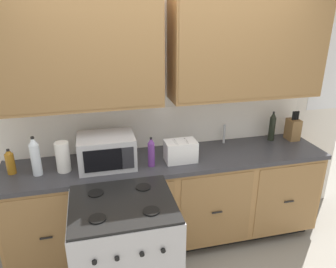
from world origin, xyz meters
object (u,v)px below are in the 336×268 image
Objects in this scene: microwave at (107,151)px; bottle_violet at (151,152)px; toaster at (181,151)px; bottle_amber at (10,162)px; bottle_dark at (272,127)px; bottle_clear at (35,157)px; paper_towel_roll at (63,157)px; stove_range at (125,254)px; knife_block at (293,129)px.

microwave is 0.39m from bottle_violet.
toaster is 1.44m from bottle_amber.
microwave reaches higher than toaster.
bottle_clear is (-2.27, -0.21, 0.01)m from bottle_dark.
microwave is 1.85× the size of paper_towel_roll.
toaster is at bearing -4.13° from bottle_amber.
bottle_clear is (-0.63, 0.58, 0.63)m from stove_range.
toaster is at bearing -2.68° from paper_towel_roll.
stove_range is 0.98m from toaster.
knife_block is 0.23m from bottle_dark.
knife_block reaches higher than microwave.
paper_towel_roll is 1.18× the size of bottle_amber.
microwave is 1.55× the size of bottle_dark.
stove_range is 2.81× the size of bottle_clear.
paper_towel_roll is 0.84× the size of bottle_dark.
toaster is 1.22m from bottle_clear.
bottle_clear is at bearing -18.86° from bottle_amber.
bottle_violet is (-1.55, -0.25, 0.02)m from knife_block.
toaster is 1.08m from bottle_dark.
bottle_amber is 1.17m from bottle_violet.
bottle_amber is (-1.43, 0.10, 0.01)m from toaster.
bottle_dark is at bearing 6.23° from microwave.
microwave is at bearing 174.86° from toaster.
bottle_dark is (1.05, 0.24, 0.06)m from toaster.
knife_block is 2.29m from paper_towel_roll.
microwave is at bearing -3.29° from bottle_amber.
toaster is at bearing 7.58° from bottle_violet.
bottle_dark is at bearing 171.81° from knife_block.
paper_towel_roll is (-1.01, 0.05, 0.03)m from toaster.
knife_block is (1.92, 0.15, -0.02)m from microwave.
microwave reaches higher than stove_range.
bottle_clear is at bearing 175.94° from bottle_violet.
stove_range is 3.56× the size of bottle_violet.
bottle_violet reaches higher than bottle_amber.
bottle_violet is (0.74, -0.08, 0.00)m from paper_towel_roll.
bottle_dark is (1.63, 0.79, 0.62)m from stove_range.
microwave is 1.42× the size of bottle_clear.
knife_block is 2.50m from bottle_clear.
bottle_amber is 0.83× the size of bottle_violet.
bottle_violet is at bearing -172.42° from toaster.
toaster reaches higher than stove_range.
knife_block reaches higher than bottle_amber.
bottle_violet is at bearing -170.91° from knife_block.
knife_block is at bearing 9.41° from toaster.
bottle_amber is (-0.79, 0.05, -0.03)m from microwave.
bottle_dark reaches higher than bottle_amber.
microwave is 2.17× the size of bottle_amber.
microwave is 1.55× the size of knife_block.
toaster is at bearing -1.44° from bottle_clear.
microwave is 0.57m from bottle_clear.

